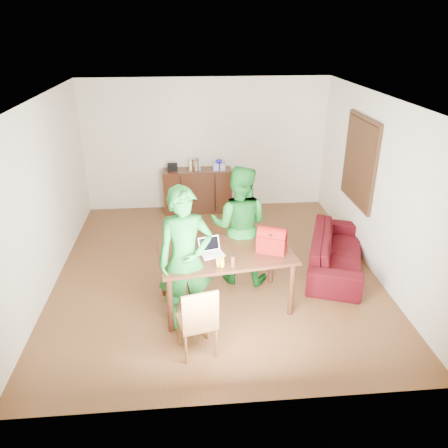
{
  "coord_description": "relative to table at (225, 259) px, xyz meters",
  "views": [
    {
      "loc": [
        -0.42,
        -6.11,
        3.65
      ],
      "look_at": [
        0.06,
        -0.76,
        1.16
      ],
      "focal_mm": 35.0,
      "sensor_mm": 36.0,
      "label": 1
    }
  ],
  "objects": [
    {
      "name": "room",
      "position": [
        -0.05,
        1.09,
        0.58
      ],
      "size": [
        5.2,
        5.7,
        2.9
      ],
      "color": "#422710",
      "rests_on": "ground"
    },
    {
      "name": "table",
      "position": [
        0.0,
        0.0,
        0.0
      ],
      "size": [
        1.91,
        1.24,
        0.84
      ],
      "rotation": [
        0.0,
        0.0,
        0.14
      ],
      "color": "black",
      "rests_on": "ground"
    },
    {
      "name": "chair",
      "position": [
        -0.42,
        -0.96,
        -0.45
      ],
      "size": [
        0.51,
        0.5,
        0.94
      ],
      "rotation": [
        0.0,
        0.0,
        0.23
      ],
      "color": "brown",
      "rests_on": "ground"
    },
    {
      "name": "person_near",
      "position": [
        -0.54,
        -0.39,
        0.23
      ],
      "size": [
        0.76,
        0.56,
        1.92
      ],
      "primitive_type": "imported",
      "rotation": [
        0.0,
        0.0,
        0.16
      ],
      "color": "#13581B",
      "rests_on": "ground"
    },
    {
      "name": "person_far",
      "position": [
        0.27,
        0.67,
        0.18
      ],
      "size": [
        1.04,
        0.91,
        1.83
      ],
      "primitive_type": "imported",
      "rotation": [
        0.0,
        0.0,
        2.87
      ],
      "color": "#135818",
      "rests_on": "ground"
    },
    {
      "name": "laptop",
      "position": [
        -0.18,
        -0.06,
        0.15
      ],
      "size": [
        0.34,
        0.28,
        0.21
      ],
      "rotation": [
        0.0,
        0.0,
        0.28
      ],
      "color": "white",
      "rests_on": "table"
    },
    {
      "name": "bananas",
      "position": [
        -0.1,
        -0.4,
        0.14
      ],
      "size": [
        0.16,
        0.13,
        0.05
      ],
      "primitive_type": null,
      "rotation": [
        0.0,
        0.0,
        0.34
      ],
      "color": "gold",
      "rests_on": "table"
    },
    {
      "name": "bottle",
      "position": [
        0.06,
        -0.39,
        0.19
      ],
      "size": [
        0.06,
        0.06,
        0.16
      ],
      "primitive_type": "cylinder",
      "rotation": [
        0.0,
        0.0,
        0.05
      ],
      "color": "#5C2315",
      "rests_on": "table"
    },
    {
      "name": "red_bag",
      "position": [
        0.62,
        -0.04,
        0.25
      ],
      "size": [
        0.44,
        0.35,
        0.28
      ],
      "primitive_type": "cube",
      "rotation": [
        0.0,
        0.0,
        -0.4
      ],
      "color": "maroon",
      "rests_on": "table"
    },
    {
      "name": "sofa",
      "position": [
        1.89,
        0.87,
        -0.43
      ],
      "size": [
        1.44,
        2.17,
        0.59
      ],
      "primitive_type": "imported",
      "rotation": [
        0.0,
        0.0,
        1.22
      ],
      "color": "#3C070C",
      "rests_on": "ground"
    }
  ]
}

